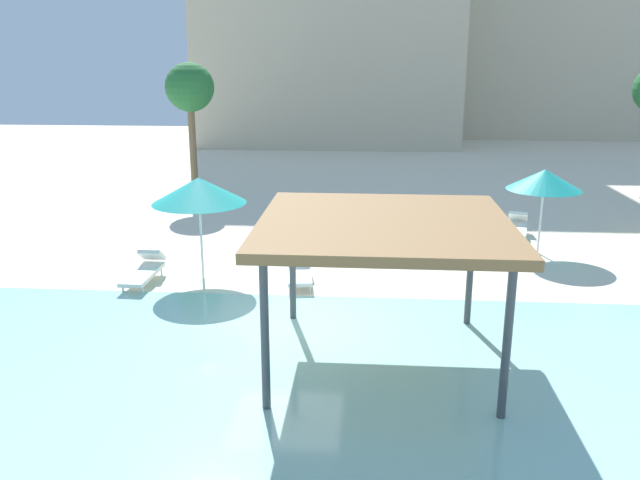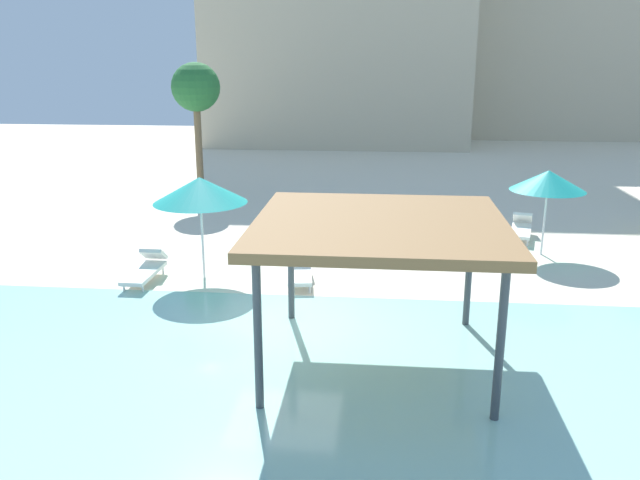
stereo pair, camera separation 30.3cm
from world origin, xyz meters
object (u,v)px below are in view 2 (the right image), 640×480
Objects in this scene: lounge_chair_2 at (146,269)px; lounge_chair_1 at (521,228)px; shade_pavilion at (380,229)px; beach_umbrella_teal_3 at (548,181)px; beach_umbrella_teal_2 at (200,190)px; palm_tree_2 at (196,90)px; lounge_chair_0 at (299,269)px.

lounge_chair_1 is at bearing 116.99° from lounge_chair_2.
shade_pavilion is 8.78m from beach_umbrella_teal_3.
beach_umbrella_teal_2 is 1.34× the size of lounge_chair_1.
beach_umbrella_teal_2 reaches higher than beach_umbrella_teal_3.
shade_pavilion is at bearing -62.50° from palm_tree_2.
lounge_chair_1 is at bearing 27.72° from beach_umbrella_teal_2.
shade_pavilion reaches higher than beach_umbrella_teal_2.
palm_tree_2 is at bearing -159.17° from lounge_chair_0.
lounge_chair_2 is 10.83m from palm_tree_2.
beach_umbrella_teal_3 is 1.27× the size of lounge_chair_0.
shade_pavilion reaches higher than lounge_chair_0.
lounge_chair_1 and lounge_chair_2 have the same top height.
beach_umbrella_teal_2 is 1.36× the size of lounge_chair_0.
lounge_chair_0 is 0.99× the size of lounge_chair_1.
beach_umbrella_teal_3 is (9.26, 2.98, -0.15)m from beach_umbrella_teal_2.
lounge_chair_2 is (-3.92, -0.36, 0.00)m from lounge_chair_0.
beach_umbrella_teal_3 is at bearing -28.87° from palm_tree_2.
lounge_chair_2 is (-1.42, -0.37, -2.01)m from beach_umbrella_teal_2.
beach_umbrella_teal_2 is (-4.54, 4.41, -0.27)m from shade_pavilion.
beach_umbrella_teal_2 is at bearing -74.00° from palm_tree_2.
lounge_chair_1 is (6.52, 4.75, 0.00)m from lounge_chair_0.
beach_umbrella_teal_3 is at bearing 105.97° from lounge_chair_0.
lounge_chair_0 is 1.03× the size of lounge_chair_2.
beach_umbrella_teal_2 is 10.19m from palm_tree_2.
lounge_chair_2 is at bearing -50.10° from lounge_chair_1.
lounge_chair_1 is 13.36m from palm_tree_2.
beach_umbrella_teal_3 reaches higher than lounge_chair_1.
lounge_chair_2 is at bearing -165.47° from beach_umbrella_teal_2.
palm_tree_2 reaches higher than shade_pavilion.
lounge_chair_2 is at bearing -92.57° from lounge_chair_0.
shade_pavilion is 2.25× the size of lounge_chair_1.
palm_tree_2 is (-11.78, 4.87, 3.99)m from lounge_chair_1.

